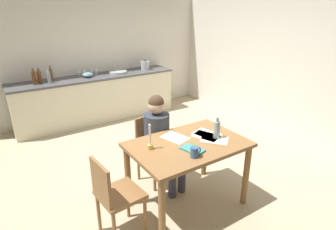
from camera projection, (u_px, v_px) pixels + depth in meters
name	position (u px, v px, depth m)	size (l,w,h in m)	color
ground_plane	(155.00, 167.00, 4.11)	(5.20, 5.20, 0.04)	tan
wall_back	(88.00, 53.00, 5.66)	(5.20, 0.12, 2.60)	silver
wall_right	(280.00, 59.00, 4.97)	(0.12, 5.20, 2.60)	silver
kitchen_counter	(98.00, 98.00, 5.68)	(3.21, 0.64, 0.90)	beige
dining_table	(188.00, 153.00, 3.10)	(1.26, 0.85, 0.79)	olive
chair_at_table	(153.00, 146.00, 3.66)	(0.45, 0.45, 0.87)	olive
person_seated	(160.00, 136.00, 3.48)	(0.38, 0.62, 1.19)	#333842
chair_side_empty	(114.00, 195.00, 2.69)	(0.43, 0.43, 0.88)	olive
coffee_mug	(195.00, 152.00, 2.76)	(0.12, 0.08, 0.11)	#33598C
candlestick	(150.00, 142.00, 2.91)	(0.06, 0.06, 0.28)	gold
book_magazine	(192.00, 148.00, 2.93)	(0.15, 0.21, 0.02)	olive
book_cookery	(192.00, 149.00, 2.90)	(0.14, 0.24, 0.02)	teal
paper_letter	(206.00, 136.00, 3.23)	(0.21, 0.30, 0.00)	white
paper_bill	(214.00, 139.00, 3.14)	(0.21, 0.30, 0.00)	white
paper_envelope	(207.00, 134.00, 3.28)	(0.21, 0.30, 0.00)	white
paper_receipt	(175.00, 138.00, 3.19)	(0.21, 0.30, 0.00)	white
wine_bottle_on_table	(217.00, 129.00, 3.14)	(0.07, 0.07, 0.25)	#8C999E
sink_unit	(118.00, 72.00, 5.76)	(0.36, 0.36, 0.24)	#B2B7BC
bottle_oil	(34.00, 78.00, 4.89)	(0.07, 0.07, 0.28)	#593319
bottle_vinegar	(39.00, 77.00, 4.97)	(0.08, 0.08, 0.27)	#593319
bottle_wine_red	(49.00, 77.00, 4.99)	(0.06, 0.06, 0.25)	#8C999E
bottle_sauce	(51.00, 75.00, 5.09)	(0.06, 0.06, 0.28)	#593319
mixing_bowl	(88.00, 75.00, 5.42)	(0.20, 0.20, 0.09)	#668C99
stovetop_kettle	(145.00, 65.00, 6.05)	(0.18, 0.18, 0.22)	#B7BABF
wine_glass_near_sink	(96.00, 69.00, 5.63)	(0.07, 0.07, 0.15)	silver
wine_glass_by_kettle	(91.00, 69.00, 5.58)	(0.07, 0.07, 0.15)	silver
wine_glass_back_left	(84.00, 70.00, 5.51)	(0.07, 0.07, 0.15)	silver
wine_glass_back_right	(79.00, 71.00, 5.46)	(0.07, 0.07, 0.15)	silver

